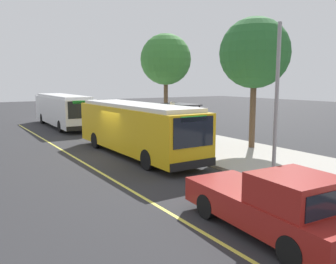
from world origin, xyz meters
TOP-DOWN VIEW (x-y plane):
  - ground_plane at (0.00, 0.00)m, footprint 120.00×120.00m
  - sidewalk_curb at (0.00, 6.00)m, footprint 44.00×6.40m
  - lane_stripe_center at (0.00, -2.20)m, footprint 36.00×0.14m
  - transit_bus_main at (0.66, 1.01)m, footprint 10.88×2.72m
  - transit_bus_second at (-14.30, 1.08)m, footprint 11.80×2.85m
  - pickup_truck at (12.07, -0.67)m, footprint 5.51×2.31m
  - bus_shelter at (-2.17, 6.06)m, footprint 2.90×1.60m
  - waiting_bench at (-2.03, 5.90)m, footprint 1.60×0.48m
  - route_sign_post at (0.17, 3.78)m, footprint 0.44×0.08m
  - pedestrian_commuter at (0.63, 3.86)m, footprint 0.24×0.40m
  - street_tree_near_shelter at (3.03, 7.77)m, footprint 4.21×4.21m
  - street_tree_upstreet at (-7.65, 8.19)m, footprint 4.35×4.35m
  - utility_pole at (8.40, 3.56)m, footprint 0.16×0.16m

SIDE VIEW (x-z plane):
  - ground_plane at x=0.00m, z-range 0.00..0.00m
  - lane_stripe_center at x=0.00m, z-range 0.00..0.01m
  - sidewalk_curb at x=0.00m, z-range 0.00..0.15m
  - waiting_bench at x=-2.03m, z-range 0.16..1.11m
  - pickup_truck at x=12.07m, z-range -0.07..1.78m
  - pedestrian_commuter at x=0.63m, z-range 0.27..1.96m
  - transit_bus_main at x=0.66m, z-range 0.14..3.09m
  - transit_bus_second at x=-14.30m, z-range 0.14..3.09m
  - bus_shelter at x=-2.17m, z-range 0.68..3.16m
  - route_sign_post at x=0.17m, z-range 0.56..3.36m
  - utility_pole at x=8.40m, z-range 0.15..6.55m
  - street_tree_near_shelter at x=3.03m, z-range 1.93..9.75m
  - street_tree_upstreet at x=-7.65m, z-range 1.99..10.07m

